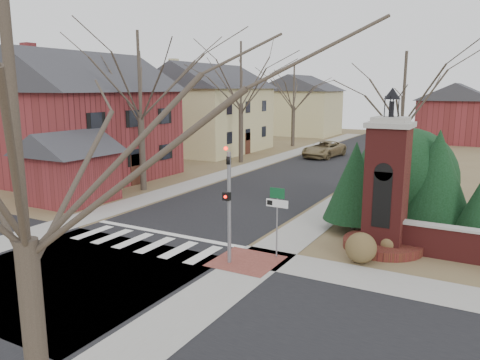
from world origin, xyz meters
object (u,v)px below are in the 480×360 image
Objects in this scene: brick_gate_monument at (386,197)px; pickup_truck at (324,149)px; sign_post at (277,209)px; distant_car at (397,135)px; traffic_signal_pole at (229,196)px.

pickup_truck is at bearing 114.31° from brick_gate_monument.
sign_post is 45.06m from distant_car.
brick_gate_monument reaches higher than traffic_signal_pole.
traffic_signal_pole is 1.64× the size of sign_post.
sign_post is at bearing -138.58° from brick_gate_monument.
brick_gate_monument is at bearing 41.42° from sign_post.
sign_post is 0.50× the size of pickup_truck.
brick_gate_monument is 1.52× the size of distant_car.
brick_gate_monument reaches higher than pickup_truck.
traffic_signal_pole reaches higher than pickup_truck.
distant_car is at bearing 95.06° from sign_post.
brick_gate_monument is 1.18× the size of pickup_truck.
pickup_truck is at bearing 101.96° from traffic_signal_pole.
distant_car is (3.23, 18.37, -0.06)m from pickup_truck.
brick_gate_monument is 25.81m from pickup_truck.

